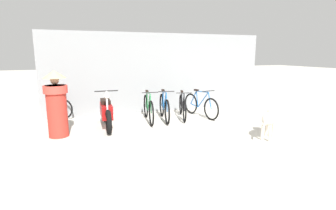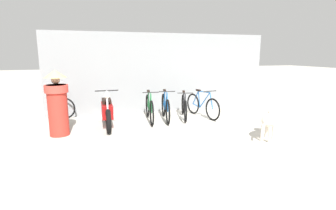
# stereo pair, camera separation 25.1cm
# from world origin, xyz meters

# --- Properties ---
(ground_plane) EXTENTS (60.00, 60.00, 0.00)m
(ground_plane) POSITION_xyz_m (0.00, 0.00, 0.00)
(ground_plane) COLOR #B7B2A5
(shop_wall_back) EXTENTS (7.67, 0.20, 2.64)m
(shop_wall_back) POSITION_xyz_m (0.00, 3.54, 1.32)
(shop_wall_back) COLOR gray
(shop_wall_back) RESTS_ON ground
(bicycle_0) EXTENTS (0.46, 1.77, 0.92)m
(bicycle_0) POSITION_xyz_m (-0.83, 2.19, 0.38)
(bicycle_0) COLOR black
(bicycle_0) RESTS_ON ground
(bicycle_1) EXTENTS (0.47, 1.72, 0.93)m
(bicycle_1) POSITION_xyz_m (-0.34, 2.17, 0.38)
(bicycle_1) COLOR black
(bicycle_1) RESTS_ON ground
(bicycle_2) EXTENTS (0.61, 1.66, 0.85)m
(bicycle_2) POSITION_xyz_m (0.28, 2.24, 0.35)
(bicycle_2) COLOR black
(bicycle_2) RESTS_ON ground
(bicycle_3) EXTENTS (0.48, 1.68, 0.87)m
(bicycle_3) POSITION_xyz_m (0.87, 2.18, 0.36)
(bicycle_3) COLOR black
(bicycle_3) RESTS_ON ground
(motorcycle) EXTENTS (0.58, 1.88, 1.06)m
(motorcycle) POSITION_xyz_m (-2.07, 1.94, 0.42)
(motorcycle) COLOR black
(motorcycle) RESTS_ON ground
(stray_dog) EXTENTS (0.89, 0.71, 0.69)m
(stray_dog) POSITION_xyz_m (1.42, -0.28, 0.47)
(stray_dog) COLOR beige
(stray_dog) RESTS_ON ground
(person_in_robes) EXTENTS (0.76, 0.76, 1.59)m
(person_in_robes) POSITION_xyz_m (-3.26, 1.56, 0.82)
(person_in_robes) COLOR #B72D23
(person_in_robes) RESTS_ON ground
(spare_tire_left) EXTENTS (0.62, 0.29, 0.65)m
(spare_tire_left) POSITION_xyz_m (-3.21, 3.29, 0.33)
(spare_tire_left) COLOR black
(spare_tire_left) RESTS_ON ground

